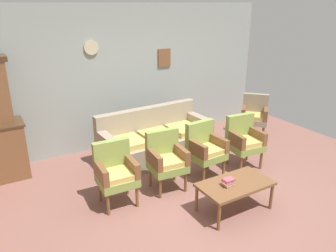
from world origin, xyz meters
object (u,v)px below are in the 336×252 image
armchair_near_cabinet (116,171)px  armchair_row_middle (166,158)px  coffee_table (235,186)px  book_stack_on_table (228,182)px  floral_couch (155,141)px  armchair_by_doorway (205,147)px  wingback_chair_by_fireplace (255,114)px  armchair_near_couch_end (244,139)px

armchair_near_cabinet → armchair_row_middle: size_ratio=1.00×
coffee_table → book_stack_on_table: 0.16m
floral_couch → coffee_table: bearing=-85.9°
armchair_row_middle → armchair_by_doorway: 0.74m
wingback_chair_by_fireplace → coffee_table: (-2.16, -1.85, -0.12)m
wingback_chair_by_fireplace → coffee_table: wingback_chair_by_fireplace is taller
wingback_chair_by_fireplace → book_stack_on_table: wingback_chair_by_fireplace is taller
floral_couch → armchair_near_cabinet: 1.55m
armchair_near_cabinet → wingback_chair_by_fireplace: bearing=13.8°
armchair_near_couch_end → wingback_chair_by_fireplace: (1.13, 0.90, 0.00)m
armchair_row_middle → armchair_by_doorway: same height
armchair_by_doorway → coffee_table: bearing=-103.4°
armchair_by_doorway → book_stack_on_table: bearing=-110.3°
armchair_near_cabinet → armchair_row_middle: 0.81m
floral_couch → armchair_near_cabinet: size_ratio=2.30×
armchair_near_cabinet → book_stack_on_table: (1.18, -1.00, -0.03)m
armchair_by_doorway → wingback_chair_by_fireplace: (1.92, 0.84, 0.00)m
wingback_chair_by_fireplace → coffee_table: 2.84m
armchair_near_cabinet → coffee_table: (1.31, -1.00, -0.12)m
wingback_chair_by_fireplace → armchair_near_couch_end: bearing=-141.4°
floral_couch → coffee_table: (0.14, -2.00, 0.05)m
armchair_near_cabinet → book_stack_on_table: bearing=-40.4°
armchair_near_couch_end → armchair_row_middle: bearing=178.3°
wingback_chair_by_fireplace → book_stack_on_table: 2.95m
armchair_by_doorway → floral_couch: bearing=111.1°
armchair_near_cabinet → armchair_by_doorway: same height
book_stack_on_table → armchair_row_middle: bearing=110.1°
armchair_near_couch_end → coffee_table: (-1.02, -0.95, -0.12)m
armchair_by_doorway → armchair_near_couch_end: bearing=-4.6°
floral_couch → armchair_by_doorway: size_ratio=2.30×
armchair_near_cabinet → armchair_by_doorway: 1.55m
armchair_row_middle → book_stack_on_table: armchair_row_middle is taller
armchair_row_middle → armchair_near_couch_end: bearing=-1.7°
armchair_near_cabinet → floral_couch: bearing=40.7°
armchair_near_couch_end → book_stack_on_table: armchair_near_couch_end is taller
armchair_by_doorway → wingback_chair_by_fireplace: size_ratio=1.00×
floral_couch → armchair_row_middle: bearing=-109.4°
wingback_chair_by_fireplace → armchair_row_middle: bearing=-162.1°
armchair_by_doorway → wingback_chair_by_fireplace: bearing=23.7°
floral_couch → armchair_by_doorway: same height
floral_couch → wingback_chair_by_fireplace: 2.31m
wingback_chair_by_fireplace → book_stack_on_table: (-2.29, -1.85, -0.03)m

